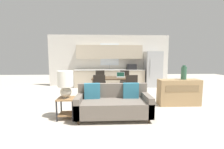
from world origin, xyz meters
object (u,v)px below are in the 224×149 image
at_px(credenza, 179,92).
at_px(couch, 113,104).
at_px(dining_chair_far_left, 100,80).
at_px(dining_chair_far_right, 125,80).
at_px(side_table, 67,105).
at_px(dining_table, 114,79).
at_px(laptop, 121,76).
at_px(refrigerator, 153,69).
at_px(dining_chair_near_right, 131,87).
at_px(table_lamp, 66,82).
at_px(vase, 184,73).
at_px(dining_chair_near_left, 99,87).

bearing_deg(credenza, couch, -157.74).
bearing_deg(dining_chair_far_left, dining_chair_far_right, -9.79).
bearing_deg(dining_chair_far_right, side_table, -115.94).
distance_m(couch, dining_chair_far_left, 2.97).
distance_m(dining_table, laptop, 0.33).
bearing_deg(refrigerator, dining_chair_far_right, -145.97).
distance_m(couch, laptop, 2.32).
xyz_separation_m(dining_chair_near_right, laptop, (-0.25, 0.93, 0.26)).
bearing_deg(dining_table, dining_chair_far_right, 54.42).
distance_m(side_table, table_lamp, 0.57).
xyz_separation_m(credenza, laptop, (-1.72, 1.36, 0.37)).
height_order(couch, dining_chair_far_right, dining_chair_far_right).
xyz_separation_m(dining_table, side_table, (-1.29, -2.16, -0.33)).
relative_size(vase, laptop, 1.33).
bearing_deg(dining_chair_near_left, table_lamp, 59.78).
height_order(dining_chair_near_right, laptop, same).
xyz_separation_m(dining_table, laptop, (0.29, 0.12, 0.11)).
relative_size(dining_table, credenza, 1.29).
bearing_deg(laptop, dining_chair_near_right, -71.03).
distance_m(dining_chair_far_left, laptop, 1.12).
bearing_deg(dining_chair_far_right, dining_chair_far_left, -176.87).
distance_m(refrigerator, credenza, 3.14).
relative_size(couch, side_table, 3.50).
height_order(refrigerator, dining_chair_near_left, refrigerator).
distance_m(vase, dining_chair_far_left, 3.42).
height_order(refrigerator, credenza, refrigerator).
relative_size(dining_chair_far_left, dining_chair_near_left, 1.00).
bearing_deg(couch, dining_chair_near_right, 62.73).
relative_size(side_table, table_lamp, 0.78).
bearing_deg(dining_chair_far_right, couch, -97.00).
height_order(table_lamp, credenza, table_lamp).
height_order(couch, side_table, couch).
bearing_deg(dining_chair_far_right, dining_table, -119.34).
bearing_deg(dining_chair_far_right, laptop, -105.31).
height_order(side_table, credenza, credenza).
height_order(credenza, vase, vase).
bearing_deg(dining_table, laptop, 22.14).
bearing_deg(dining_chair_far_left, table_lamp, -110.78).
bearing_deg(refrigerator, table_lamp, -130.62).
xyz_separation_m(dining_table, credenza, (2.01, -1.25, -0.26)).
bearing_deg(credenza, dining_chair_far_left, 140.99).
xyz_separation_m(credenza, dining_chair_near_left, (-2.54, 0.50, 0.11)).
relative_size(dining_chair_near_right, dining_chair_far_left, 1.00).
distance_m(refrigerator, dining_chair_near_right, 3.14).
bearing_deg(laptop, dining_chair_far_left, 143.92).
height_order(credenza, dining_chair_near_right, dining_chair_near_right).
distance_m(refrigerator, dining_chair_near_left, 3.76).
distance_m(couch, table_lamp, 1.29).
height_order(dining_table, dining_chair_far_right, dining_chair_far_right).
xyz_separation_m(couch, vase, (2.28, 0.90, 0.69)).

